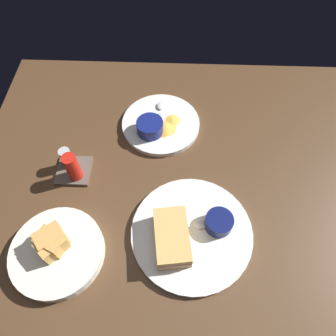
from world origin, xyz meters
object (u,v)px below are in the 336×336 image
Objects in this scene: spoon_by_dark_ramekin at (197,225)px; spoon_by_gravy_ramekin at (161,109)px; plate_sandwich_main at (193,233)px; condiment_caddy at (73,166)px; ramekin_dark_sauce at (220,222)px; plate_chips_companion at (162,124)px; bread_basket_rear at (57,250)px; ramekin_light_gravy at (151,127)px; sandwich_half_near at (172,237)px.

spoon_by_gravy_ramekin is (37.01, 10.33, 0.00)cm from spoon_by_dark_ramekin.
spoon_by_dark_ramekin reaches higher than plate_sandwich_main.
condiment_caddy is at bearing 62.92° from plate_sandwich_main.
spoon_by_gravy_ramekin is at bearing 23.22° from ramekin_dark_sauce.
plate_chips_companion is 1.08× the size of bread_basket_rear.
bread_basket_rear reaches higher than plate_sandwich_main.
ramekin_light_gravy reaches higher than spoon_by_gravy_ramekin.
condiment_caddy reaches higher than spoon_by_gravy_ramekin.
ramekin_dark_sauce is 33.64cm from ramekin_light_gravy.
plate_chips_companion is (31.73, 15.36, -2.70)cm from ramekin_dark_sauce.
ramekin_light_gravy is 8.89cm from spoon_by_gravy_ramekin.
spoon_by_gravy_ramekin is at bearing 13.77° from plate_sandwich_main.
bread_basket_rear is (-35.98, 19.03, -1.33)cm from ramekin_light_gravy.
sandwich_half_near is 36.43cm from plate_chips_companion.
condiment_caddy is (-17.43, 22.60, 2.61)cm from plate_chips_companion.
plate_chips_companion is at bearing -29.05° from bread_basket_rear.
sandwich_half_near is 33.33cm from ramekin_light_gravy.
plate_chips_companion is at bearing 6.50° from sandwich_half_near.
ramekin_light_gravy is at bearing 163.12° from spoon_by_gravy_ramekin.
spoon_by_dark_ramekin is 1.05× the size of condiment_caddy.
spoon_by_dark_ramekin is 31.45cm from ramekin_light_gravy.
ramekin_light_gravy reaches higher than spoon_by_dark_ramekin.
spoon_by_gravy_ramekin is (8.35, -2.53, -1.68)cm from ramekin_light_gravy.
sandwich_half_near is at bearing -173.78° from spoon_by_gravy_ramekin.
plate_sandwich_main is at bearing -79.39° from bread_basket_rear.
plate_sandwich_main is at bearing -164.88° from plate_chips_companion.
plate_sandwich_main is 2.93× the size of spoon_by_gravy_ramekin.
plate_chips_companion is 5.04cm from spoon_by_gravy_ramekin.
ramekin_light_gravy is at bearing -27.87° from bread_basket_rear.
ramekin_light_gravy is at bearing 21.65° from plate_sandwich_main.
sandwich_half_near is at bearing 115.90° from plate_sandwich_main.
plate_chips_companion is at bearing 15.12° from plate_sandwich_main.
condiment_caddy is at bearing 1.79° from bread_basket_rear.
spoon_by_gravy_ramekin is (36.62, 15.71, -1.53)cm from ramekin_dark_sauce.
spoon_by_dark_ramekin is 35.76cm from condiment_caddy.
plate_sandwich_main is 2.11cm from spoon_by_dark_ramekin.
condiment_caddy is at bearing 127.65° from plate_chips_companion.
ramekin_dark_sauce is 0.87× the size of ramekin_light_gravy.
bread_basket_rear reaches higher than spoon_by_gravy_ramekin.
plate_sandwich_main is 3.80× the size of ramekin_light_gravy.
spoon_by_gravy_ramekin is 49.30cm from bread_basket_rear.
sandwich_half_near is 2.11× the size of ramekin_dark_sauce.
ramekin_light_gravy is at bearing 140.19° from plate_chips_companion.
condiment_caddy reaches higher than plate_chips_companion.
condiment_caddy is (-22.32, 22.25, 1.44)cm from spoon_by_gravy_ramekin.
bread_basket_rear is (-7.32, 31.88, 0.35)cm from spoon_by_dark_ramekin.
ramekin_dark_sauce is at bearing -73.10° from plate_sandwich_main.
plate_sandwich_main is 6.39cm from sandwich_half_near.
spoon_by_gravy_ramekin is (40.94, 4.46, -2.04)cm from sandwich_half_near.
bread_basket_rear reaches higher than ramekin_dark_sauce.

